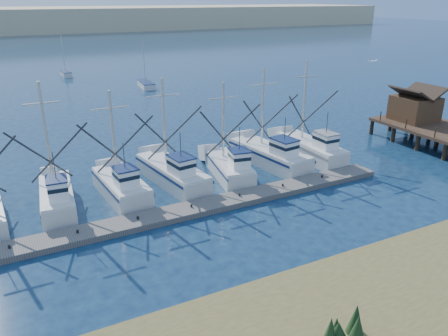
{
  "coord_description": "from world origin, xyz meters",
  "views": [
    {
      "loc": [
        -17.93,
        -20.25,
        14.6
      ],
      "look_at": [
        -3.75,
        8.0,
        2.18
      ],
      "focal_mm": 35.0,
      "sensor_mm": 36.0,
      "label": 1
    }
  ],
  "objects_px": {
    "timber_pier": "(442,123)",
    "sailboat_near": "(146,85)",
    "floating_dock": "(204,207)",
    "sailboat_far": "(66,73)"
  },
  "relations": [
    {
      "from": "timber_pier",
      "to": "sailboat_near",
      "type": "bearing_deg",
      "value": 111.45
    },
    {
      "from": "sailboat_near",
      "to": "sailboat_far",
      "type": "bearing_deg",
      "value": 125.59
    },
    {
      "from": "floating_dock",
      "to": "sailboat_near",
      "type": "distance_m",
      "value": 48.16
    },
    {
      "from": "sailboat_near",
      "to": "sailboat_far",
      "type": "distance_m",
      "value": 21.3
    },
    {
      "from": "timber_pier",
      "to": "sailboat_near",
      "type": "distance_m",
      "value": 48.17
    },
    {
      "from": "floating_dock",
      "to": "sailboat_near",
      "type": "bearing_deg",
      "value": 76.77
    },
    {
      "from": "floating_dock",
      "to": "timber_pier",
      "type": "height_order",
      "value": "timber_pier"
    },
    {
      "from": "timber_pier",
      "to": "sailboat_near",
      "type": "relative_size",
      "value": 2.47
    },
    {
      "from": "floating_dock",
      "to": "sailboat_far",
      "type": "bearing_deg",
      "value": 89.42
    },
    {
      "from": "floating_dock",
      "to": "sailboat_far",
      "type": "relative_size",
      "value": 3.93
    }
  ]
}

